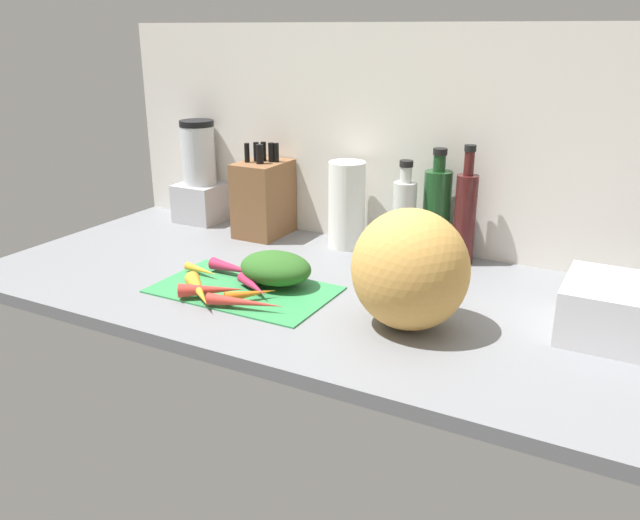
{
  "coord_description": "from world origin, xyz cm",
  "views": [
    {
      "loc": [
        69.24,
        -128.82,
        58.55
      ],
      "look_at": [
        7.18,
        -13.13,
        11.63
      ],
      "focal_mm": 36.54,
      "sensor_mm": 36.0,
      "label": 1
    }
  ],
  "objects_px": {
    "carrot_7": "(251,294)",
    "winter_squash": "(410,270)",
    "knife_block": "(264,198)",
    "carrot_0": "(245,302)",
    "bottle_2": "(465,216)",
    "carrot_3": "(253,286)",
    "blender_appliance": "(200,179)",
    "paper_towel_roll": "(347,205)",
    "dish_rack": "(621,312)",
    "carrot_1": "(279,274)",
    "carrot_4": "(199,290)",
    "cutting_board": "(244,289)",
    "bottle_0": "(404,218)",
    "carrot_5": "(212,290)",
    "carrot_6": "(236,269)",
    "carrot_2": "(201,270)",
    "bottle_1": "(436,213)"
  },
  "relations": [
    {
      "from": "carrot_4",
      "to": "carrot_5",
      "type": "xyz_separation_m",
      "value": [
        0.02,
        0.02,
        -0.0
      ]
    },
    {
      "from": "carrot_0",
      "to": "carrot_3",
      "type": "relative_size",
      "value": 1.38
    },
    {
      "from": "carrot_0",
      "to": "carrot_4",
      "type": "relative_size",
      "value": 1.08
    },
    {
      "from": "carrot_1",
      "to": "carrot_2",
      "type": "xyz_separation_m",
      "value": [
        -0.19,
        -0.06,
        -0.01
      ]
    },
    {
      "from": "cutting_board",
      "to": "carrot_6",
      "type": "relative_size",
      "value": 2.72
    },
    {
      "from": "bottle_1",
      "to": "dish_rack",
      "type": "distance_m",
      "value": 0.56
    },
    {
      "from": "carrot_0",
      "to": "carrot_7",
      "type": "height_order",
      "value": "carrot_0"
    },
    {
      "from": "winter_squash",
      "to": "bottle_0",
      "type": "distance_m",
      "value": 0.42
    },
    {
      "from": "paper_towel_roll",
      "to": "bottle_0",
      "type": "xyz_separation_m",
      "value": [
        0.18,
        -0.02,
        -0.01
      ]
    },
    {
      "from": "carrot_5",
      "to": "paper_towel_roll",
      "type": "bearing_deg",
      "value": 78.69
    },
    {
      "from": "cutting_board",
      "to": "paper_towel_roll",
      "type": "bearing_deg",
      "value": 80.89
    },
    {
      "from": "cutting_board",
      "to": "carrot_4",
      "type": "xyz_separation_m",
      "value": [
        -0.05,
        -0.1,
        0.02
      ]
    },
    {
      "from": "carrot_4",
      "to": "dish_rack",
      "type": "bearing_deg",
      "value": 16.22
    },
    {
      "from": "paper_towel_roll",
      "to": "dish_rack",
      "type": "distance_m",
      "value": 0.78
    },
    {
      "from": "carrot_5",
      "to": "carrot_7",
      "type": "distance_m",
      "value": 0.09
    },
    {
      "from": "bottle_2",
      "to": "carrot_3",
      "type": "bearing_deg",
      "value": -129.39
    },
    {
      "from": "carrot_3",
      "to": "carrot_4",
      "type": "relative_size",
      "value": 0.78
    },
    {
      "from": "winter_squash",
      "to": "carrot_6",
      "type": "bearing_deg",
      "value": 172.63
    },
    {
      "from": "carrot_0",
      "to": "carrot_7",
      "type": "bearing_deg",
      "value": 110.41
    },
    {
      "from": "carrot_4",
      "to": "carrot_6",
      "type": "relative_size",
      "value": 1.06
    },
    {
      "from": "blender_appliance",
      "to": "bottle_2",
      "type": "distance_m",
      "value": 0.85
    },
    {
      "from": "carrot_1",
      "to": "blender_appliance",
      "type": "bearing_deg",
      "value": 145.15
    },
    {
      "from": "carrot_4",
      "to": "bottle_2",
      "type": "distance_m",
      "value": 0.7
    },
    {
      "from": "cutting_board",
      "to": "carrot_5",
      "type": "height_order",
      "value": "carrot_5"
    },
    {
      "from": "carrot_2",
      "to": "bottle_1",
      "type": "height_order",
      "value": "bottle_1"
    },
    {
      "from": "winter_squash",
      "to": "knife_block",
      "type": "xyz_separation_m",
      "value": [
        -0.61,
        0.4,
        -0.01
      ]
    },
    {
      "from": "carrot_5",
      "to": "blender_appliance",
      "type": "distance_m",
      "value": 0.67
    },
    {
      "from": "carrot_7",
      "to": "winter_squash",
      "type": "relative_size",
      "value": 0.47
    },
    {
      "from": "bottle_1",
      "to": "winter_squash",
      "type": "bearing_deg",
      "value": -78.16
    },
    {
      "from": "winter_squash",
      "to": "paper_towel_roll",
      "type": "xyz_separation_m",
      "value": [
        -0.34,
        0.41,
        -0.0
      ]
    },
    {
      "from": "carrot_4",
      "to": "dish_rack",
      "type": "distance_m",
      "value": 0.89
    },
    {
      "from": "winter_squash",
      "to": "bottle_2",
      "type": "xyz_separation_m",
      "value": [
        -0.01,
        0.43,
        0.0
      ]
    },
    {
      "from": "cutting_board",
      "to": "carrot_3",
      "type": "xyz_separation_m",
      "value": [
        0.03,
        -0.01,
        0.02
      ]
    },
    {
      "from": "carrot_1",
      "to": "carrot_4",
      "type": "xyz_separation_m",
      "value": [
        -0.1,
        -0.18,
        0.0
      ]
    },
    {
      "from": "carrot_3",
      "to": "blender_appliance",
      "type": "height_order",
      "value": "blender_appliance"
    },
    {
      "from": "carrot_7",
      "to": "bottle_2",
      "type": "height_order",
      "value": "bottle_2"
    },
    {
      "from": "carrot_7",
      "to": "dish_rack",
      "type": "bearing_deg",
      "value": 14.91
    },
    {
      "from": "carrot_1",
      "to": "bottle_2",
      "type": "height_order",
      "value": "bottle_2"
    },
    {
      "from": "carrot_0",
      "to": "carrot_5",
      "type": "relative_size",
      "value": 1.19
    },
    {
      "from": "carrot_1",
      "to": "winter_squash",
      "type": "height_order",
      "value": "winter_squash"
    },
    {
      "from": "cutting_board",
      "to": "winter_squash",
      "type": "bearing_deg",
      "value": -0.18
    },
    {
      "from": "knife_block",
      "to": "carrot_0",
      "type": "bearing_deg",
      "value": -61.48
    },
    {
      "from": "carrot_7",
      "to": "carrot_4",
      "type": "bearing_deg",
      "value": -155.16
    },
    {
      "from": "carrot_0",
      "to": "bottle_2",
      "type": "distance_m",
      "value": 0.63
    },
    {
      "from": "carrot_4",
      "to": "bottle_2",
      "type": "height_order",
      "value": "bottle_2"
    },
    {
      "from": "bottle_0",
      "to": "dish_rack",
      "type": "bearing_deg",
      "value": -23.38
    },
    {
      "from": "carrot_4",
      "to": "carrot_1",
      "type": "bearing_deg",
      "value": 60.21
    },
    {
      "from": "carrot_5",
      "to": "knife_block",
      "type": "height_order",
      "value": "knife_block"
    },
    {
      "from": "carrot_2",
      "to": "winter_squash",
      "type": "bearing_deg",
      "value": -2.54
    },
    {
      "from": "carrot_0",
      "to": "blender_appliance",
      "type": "bearing_deg",
      "value": 134.99
    }
  ]
}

